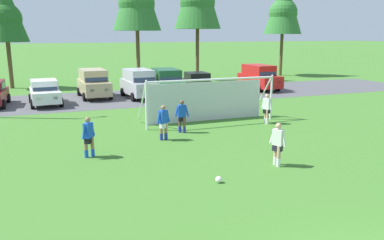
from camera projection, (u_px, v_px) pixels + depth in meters
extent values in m
plane|color=#3D7028|center=(166.00, 126.00, 20.98)|extent=(400.00, 400.00, 0.00)
cube|color=#4C4C51|center=(128.00, 98.00, 30.06)|extent=(52.00, 8.40, 0.01)
sphere|color=white|center=(219.00, 180.00, 12.94)|extent=(0.22, 0.22, 0.22)
sphere|color=black|center=(219.00, 179.00, 12.94)|extent=(0.08, 0.08, 0.08)
sphere|color=red|center=(220.00, 179.00, 12.96)|extent=(0.07, 0.07, 0.07)
cylinder|color=white|center=(271.00, 98.00, 22.35)|extent=(0.12, 0.12, 2.44)
cylinder|color=white|center=(147.00, 107.00, 19.81)|extent=(0.12, 0.12, 2.44)
cylinder|color=white|center=(213.00, 80.00, 20.82)|extent=(7.32, 0.12, 0.12)
cylinder|color=white|center=(263.00, 94.00, 23.15)|extent=(0.08, 1.94, 2.46)
cylinder|color=white|center=(142.00, 101.00, 20.61)|extent=(0.08, 1.94, 2.46)
cube|color=silver|center=(205.00, 101.00, 22.02)|extent=(6.95, 0.04, 2.20)
cylinder|color=#936B4C|center=(166.00, 131.00, 18.15)|extent=(0.14, 0.14, 0.80)
cylinder|color=#936B4C|center=(161.00, 132.00, 18.07)|extent=(0.14, 0.14, 0.80)
cylinder|color=#232D99|center=(166.00, 136.00, 18.20)|extent=(0.15, 0.15, 0.32)
cylinder|color=#232D99|center=(161.00, 137.00, 18.12)|extent=(0.15, 0.15, 0.32)
cube|color=silver|center=(164.00, 125.00, 18.04)|extent=(0.40, 0.35, 0.28)
cube|color=blue|center=(163.00, 117.00, 17.96)|extent=(0.45, 0.39, 0.60)
sphere|color=#936B4C|center=(163.00, 108.00, 17.86)|extent=(0.22, 0.22, 0.22)
cylinder|color=blue|center=(168.00, 116.00, 18.11)|extent=(0.25, 0.18, 0.55)
cylinder|color=blue|center=(159.00, 118.00, 17.81)|extent=(0.25, 0.18, 0.55)
cylinder|color=tan|center=(267.00, 117.00, 21.31)|extent=(0.14, 0.14, 0.80)
cylinder|color=tan|center=(265.00, 116.00, 21.52)|extent=(0.14, 0.14, 0.80)
cylinder|color=white|center=(267.00, 121.00, 21.36)|extent=(0.15, 0.15, 0.32)
cylinder|color=white|center=(265.00, 120.00, 21.58)|extent=(0.15, 0.15, 0.32)
cube|color=black|center=(267.00, 111.00, 21.35)|extent=(0.35, 0.40, 0.28)
cube|color=white|center=(267.00, 104.00, 21.26)|extent=(0.39, 0.45, 0.60)
sphere|color=tan|center=(267.00, 96.00, 21.17)|extent=(0.22, 0.22, 0.22)
cylinder|color=white|center=(270.00, 105.00, 21.07)|extent=(0.18, 0.25, 0.55)
cylinder|color=white|center=(263.00, 104.00, 21.46)|extent=(0.18, 0.25, 0.55)
cylinder|color=brown|center=(184.00, 125.00, 19.40)|extent=(0.14, 0.14, 0.80)
cylinder|color=brown|center=(180.00, 124.00, 19.50)|extent=(0.14, 0.14, 0.80)
cylinder|color=#232D99|center=(184.00, 130.00, 19.45)|extent=(0.15, 0.15, 0.32)
cylinder|color=#232D99|center=(180.00, 129.00, 19.55)|extent=(0.15, 0.15, 0.32)
cube|color=black|center=(182.00, 118.00, 19.38)|extent=(0.37, 0.27, 0.28)
cube|color=blue|center=(182.00, 111.00, 19.30)|extent=(0.41, 0.30, 0.60)
sphere|color=brown|center=(182.00, 102.00, 19.21)|extent=(0.22, 0.22, 0.22)
cylinder|color=blue|center=(187.00, 111.00, 19.31)|extent=(0.24, 0.12, 0.55)
cylinder|color=blue|center=(177.00, 111.00, 19.29)|extent=(0.24, 0.12, 0.55)
cylinder|color=#936B4C|center=(92.00, 147.00, 15.65)|extent=(0.14, 0.14, 0.80)
cylinder|color=#936B4C|center=(86.00, 148.00, 15.51)|extent=(0.14, 0.14, 0.80)
cylinder|color=blue|center=(93.00, 153.00, 15.70)|extent=(0.15, 0.15, 0.32)
cylinder|color=blue|center=(86.00, 154.00, 15.56)|extent=(0.15, 0.15, 0.32)
cube|color=black|center=(89.00, 140.00, 15.51)|extent=(0.38, 0.40, 0.28)
cube|color=blue|center=(88.00, 130.00, 15.43)|extent=(0.42, 0.45, 0.60)
sphere|color=#936B4C|center=(88.00, 120.00, 15.33)|extent=(0.22, 0.22, 0.22)
cylinder|color=blue|center=(93.00, 129.00, 15.65)|extent=(0.21, 0.24, 0.55)
cylinder|color=blue|center=(84.00, 132.00, 15.21)|extent=(0.21, 0.24, 0.55)
cylinder|color=tan|center=(279.00, 156.00, 14.44)|extent=(0.14, 0.14, 0.80)
cylinder|color=tan|center=(275.00, 154.00, 14.67)|extent=(0.14, 0.14, 0.80)
cylinder|color=white|center=(278.00, 162.00, 14.50)|extent=(0.15, 0.15, 0.32)
cylinder|color=white|center=(275.00, 161.00, 14.72)|extent=(0.15, 0.15, 0.32)
cube|color=black|center=(277.00, 147.00, 14.49)|extent=(0.36, 0.40, 0.28)
cube|color=silver|center=(278.00, 137.00, 14.40)|extent=(0.40, 0.45, 0.60)
sphere|color=tan|center=(279.00, 126.00, 14.31)|extent=(0.22, 0.22, 0.22)
cylinder|color=silver|center=(284.00, 139.00, 14.23)|extent=(0.19, 0.24, 0.55)
cylinder|color=silver|center=(272.00, 136.00, 14.59)|extent=(0.19, 0.24, 0.55)
cube|color=#28384C|center=(4.00, 85.00, 26.64)|extent=(0.13, 1.78, 0.45)
cube|color=#B21414|center=(3.00, 91.00, 28.45)|extent=(0.28, 0.09, 0.20)
cylinder|color=black|center=(3.00, 104.00, 25.55)|extent=(0.27, 0.65, 0.64)
cylinder|color=black|center=(8.00, 98.00, 27.96)|extent=(0.27, 0.65, 0.64)
cube|color=silver|center=(45.00, 95.00, 27.01)|extent=(2.06, 4.30, 0.76)
cube|color=silver|center=(44.00, 84.00, 26.99)|extent=(1.78, 2.20, 0.64)
cube|color=#28384C|center=(45.00, 86.00, 26.14)|extent=(1.55, 0.41, 0.55)
cube|color=#28384C|center=(57.00, 84.00, 27.33)|extent=(0.15, 1.78, 0.45)
cube|color=white|center=(55.00, 98.00, 25.37)|extent=(0.28, 0.10, 0.20)
cube|color=white|center=(39.00, 99.00, 24.97)|extent=(0.28, 0.10, 0.20)
cube|color=#B21414|center=(50.00, 90.00, 29.03)|extent=(0.28, 0.10, 0.20)
cube|color=#B21414|center=(36.00, 91.00, 28.63)|extent=(0.28, 0.10, 0.20)
cylinder|color=black|center=(61.00, 102.00, 26.30)|extent=(0.28, 0.65, 0.64)
cylinder|color=black|center=(32.00, 104.00, 25.57)|extent=(0.28, 0.65, 0.64)
cylinder|color=black|center=(57.00, 97.00, 28.62)|extent=(0.28, 0.65, 0.64)
cylinder|color=black|center=(31.00, 98.00, 27.89)|extent=(0.28, 0.65, 0.64)
cube|color=tan|center=(94.00, 87.00, 30.07)|extent=(2.13, 4.69, 1.00)
cube|color=tan|center=(93.00, 75.00, 30.05)|extent=(1.90, 3.09, 0.84)
cube|color=#28384C|center=(96.00, 77.00, 28.79)|extent=(1.63, 0.46, 0.71)
cube|color=#28384C|center=(104.00, 74.00, 30.40)|extent=(0.17, 2.55, 0.59)
cube|color=white|center=(107.00, 90.00, 28.25)|extent=(0.28, 0.09, 0.20)
cube|color=white|center=(92.00, 91.00, 27.84)|extent=(0.28, 0.09, 0.20)
cube|color=#B21414|center=(95.00, 83.00, 32.29)|extent=(0.28, 0.09, 0.20)
cube|color=#B21414|center=(82.00, 83.00, 31.88)|extent=(0.28, 0.09, 0.20)
cylinder|color=black|center=(111.00, 95.00, 29.28)|extent=(0.27, 0.65, 0.64)
cylinder|color=black|center=(85.00, 97.00, 28.53)|extent=(0.27, 0.65, 0.64)
cylinder|color=black|center=(103.00, 90.00, 31.83)|extent=(0.27, 0.65, 0.64)
cylinder|color=black|center=(79.00, 92.00, 31.08)|extent=(0.27, 0.65, 0.64)
cube|color=#B2B2BC|center=(140.00, 87.00, 29.99)|extent=(2.22, 4.72, 1.00)
cube|color=#B2B2BC|center=(138.00, 75.00, 29.96)|extent=(1.96, 3.12, 0.84)
cube|color=#28384C|center=(144.00, 77.00, 28.71)|extent=(1.64, 0.49, 0.71)
cube|color=#28384C|center=(149.00, 74.00, 30.33)|extent=(0.22, 2.55, 0.59)
cube|color=white|center=(156.00, 90.00, 28.19)|extent=(0.29, 0.10, 0.20)
cube|color=white|center=(142.00, 91.00, 27.76)|extent=(0.29, 0.10, 0.20)
cube|color=#B21414|center=(137.00, 83.00, 32.19)|extent=(0.29, 0.10, 0.20)
cube|color=#B21414|center=(125.00, 83.00, 31.76)|extent=(0.29, 0.10, 0.20)
cylinder|color=black|center=(158.00, 95.00, 29.22)|extent=(0.29, 0.66, 0.64)
cylinder|color=black|center=(133.00, 97.00, 28.44)|extent=(0.29, 0.66, 0.64)
cylinder|color=black|center=(146.00, 90.00, 31.75)|extent=(0.29, 0.66, 0.64)
cylinder|color=black|center=(123.00, 92.00, 30.97)|extent=(0.29, 0.66, 0.64)
cube|color=#194C2D|center=(167.00, 86.00, 30.34)|extent=(2.18, 4.71, 1.00)
cube|color=#194C2D|center=(166.00, 74.00, 30.33)|extent=(1.93, 3.10, 0.84)
cube|color=#28384C|center=(171.00, 77.00, 29.01)|extent=(1.64, 0.48, 0.71)
cube|color=#28384C|center=(177.00, 74.00, 30.58)|extent=(0.20, 2.55, 0.59)
cube|color=white|center=(181.00, 89.00, 28.37)|extent=(0.28, 0.10, 0.20)
cube|color=white|center=(167.00, 90.00, 28.07)|extent=(0.28, 0.10, 0.20)
cube|color=#B21414|center=(167.00, 82.00, 32.59)|extent=(0.28, 0.10, 0.20)
cube|color=#B21414|center=(154.00, 83.00, 32.28)|extent=(0.28, 0.10, 0.20)
cylinder|color=black|center=(184.00, 95.00, 29.39)|extent=(0.28, 0.65, 0.64)
cylinder|color=black|center=(159.00, 96.00, 28.84)|extent=(0.28, 0.65, 0.64)
cylinder|color=black|center=(174.00, 90.00, 32.05)|extent=(0.28, 0.65, 0.64)
cylinder|color=black|center=(151.00, 91.00, 31.50)|extent=(0.28, 0.65, 0.64)
cube|color=black|center=(198.00, 85.00, 32.11)|extent=(2.10, 4.32, 0.76)
cube|color=black|center=(197.00, 76.00, 32.09)|extent=(1.80, 2.21, 0.64)
cube|color=#28384C|center=(201.00, 78.00, 31.19)|extent=(1.55, 0.42, 0.55)
cube|color=#28384C|center=(207.00, 76.00, 32.33)|extent=(0.17, 1.78, 0.45)
cube|color=white|center=(212.00, 87.00, 30.31)|extent=(0.29, 0.10, 0.20)
cube|color=white|center=(199.00, 88.00, 30.03)|extent=(0.29, 0.10, 0.20)
cube|color=#B21414|center=(196.00, 81.00, 34.16)|extent=(0.29, 0.10, 0.20)
cube|color=#B21414|center=(185.00, 82.00, 33.88)|extent=(0.29, 0.10, 0.20)
cylinder|color=black|center=(213.00, 91.00, 31.22)|extent=(0.29, 0.66, 0.64)
cylinder|color=black|center=(192.00, 92.00, 30.72)|extent=(0.29, 0.66, 0.64)
cylinder|color=black|center=(203.00, 87.00, 33.66)|extent=(0.29, 0.66, 0.64)
cylinder|color=black|center=(183.00, 88.00, 33.15)|extent=(0.29, 0.66, 0.64)
cube|color=red|center=(259.00, 80.00, 34.31)|extent=(2.04, 4.66, 1.00)
cube|color=red|center=(259.00, 70.00, 34.29)|extent=(1.84, 3.05, 0.84)
cube|color=#28384C|center=(268.00, 71.00, 33.02)|extent=(1.63, 0.43, 0.71)
cube|color=#28384C|center=(267.00, 69.00, 34.62)|extent=(0.12, 2.55, 0.59)
cube|color=white|center=(280.00, 82.00, 32.46)|extent=(0.28, 0.09, 0.20)
cube|color=white|center=(269.00, 83.00, 32.07)|extent=(0.28, 0.09, 0.20)
cube|color=#B21414|center=(251.00, 77.00, 36.53)|extent=(0.28, 0.09, 0.20)
cube|color=#B21414|center=(241.00, 77.00, 36.14)|extent=(0.28, 0.09, 0.20)
cylinder|color=black|center=(278.00, 87.00, 33.49)|extent=(0.26, 0.65, 0.64)
cylinder|color=black|center=(259.00, 89.00, 32.78)|extent=(0.26, 0.65, 0.64)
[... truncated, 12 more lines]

